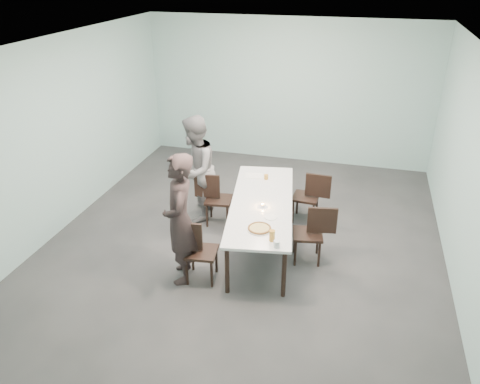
% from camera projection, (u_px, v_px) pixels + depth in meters
% --- Properties ---
extents(ground, '(7.00, 7.00, 0.00)m').
position_uv_depth(ground, '(246.00, 239.00, 7.45)').
color(ground, '#333335').
rests_on(ground, ground).
extents(room_shell, '(6.02, 7.02, 3.01)m').
position_uv_depth(room_shell, '(246.00, 116.00, 6.54)').
color(room_shell, '#9BC3C1').
rests_on(room_shell, ground).
extents(table, '(1.30, 2.71, 0.75)m').
position_uv_depth(table, '(262.00, 205.00, 7.00)').
color(table, white).
rests_on(table, ground).
extents(chair_near_left, '(0.63, 0.47, 0.87)m').
position_uv_depth(chair_near_left, '(195.00, 247.00, 6.32)').
color(chair_near_left, black).
rests_on(chair_near_left, ground).
extents(chair_far_left, '(0.63, 0.47, 0.87)m').
position_uv_depth(chair_far_left, '(214.00, 196.00, 7.70)').
color(chair_far_left, black).
rests_on(chair_far_left, ground).
extents(chair_near_right, '(0.64, 0.49, 0.87)m').
position_uv_depth(chair_near_right, '(314.00, 230.00, 6.71)').
color(chair_near_right, black).
rests_on(chair_near_right, ground).
extents(chair_far_right, '(0.62, 0.45, 0.87)m').
position_uv_depth(chair_far_right, '(311.00, 194.00, 7.75)').
color(chair_far_right, black).
rests_on(chair_far_right, ground).
extents(diner_near, '(0.64, 0.78, 1.84)m').
position_uv_depth(diner_near, '(180.00, 219.00, 6.15)').
color(diner_near, black).
rests_on(diner_near, ground).
extents(diner_far, '(0.76, 0.94, 1.80)m').
position_uv_depth(diner_far, '(195.00, 170.00, 7.67)').
color(diner_far, slate).
rests_on(diner_far, ground).
extents(pizza, '(0.34, 0.34, 0.04)m').
position_uv_depth(pizza, '(259.00, 228.00, 6.24)').
color(pizza, white).
rests_on(pizza, table).
extents(side_plate, '(0.18, 0.18, 0.01)m').
position_uv_depth(side_plate, '(271.00, 217.00, 6.54)').
color(side_plate, white).
rests_on(side_plate, table).
extents(beer_glass, '(0.08, 0.08, 0.15)m').
position_uv_depth(beer_glass, '(272.00, 236.00, 5.97)').
color(beer_glass, '#BD8029').
rests_on(beer_glass, table).
extents(water_tumbler, '(0.08, 0.08, 0.09)m').
position_uv_depth(water_tumbler, '(277.00, 244.00, 5.85)').
color(water_tumbler, silver).
rests_on(water_tumbler, table).
extents(tealight, '(0.06, 0.06, 0.05)m').
position_uv_depth(tealight, '(263.00, 206.00, 6.81)').
color(tealight, silver).
rests_on(tealight, table).
extents(amber_tumbler, '(0.07, 0.07, 0.08)m').
position_uv_depth(amber_tumbler, '(266.00, 177.00, 7.66)').
color(amber_tumbler, '#BD8029').
rests_on(amber_tumbler, table).
extents(menu, '(0.33, 0.27, 0.01)m').
position_uv_depth(menu, '(254.00, 176.00, 7.80)').
color(menu, silver).
rests_on(menu, table).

